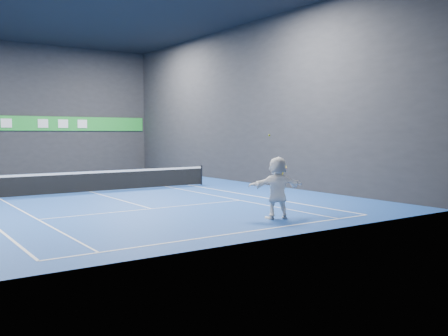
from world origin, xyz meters
TOP-DOWN VIEW (x-y plane):
  - ground at (0.00, 0.00)m, footprint 26.00×26.00m
  - ceiling at (0.00, 0.00)m, footprint 26.00×26.00m
  - wall_back at (0.00, 13.00)m, footprint 18.00×0.10m
  - wall_front at (0.00, -13.00)m, footprint 18.00×0.10m
  - wall_right at (9.00, 0.00)m, footprint 0.10×26.00m
  - baseline_near at (0.00, -11.89)m, footprint 10.98×0.08m
  - baseline_far at (0.00, 11.89)m, footprint 10.98×0.08m
  - sideline_doubles_right at (5.49, 0.00)m, footprint 0.08×23.78m
  - sideline_singles_right at (4.11, 0.00)m, footprint 0.06×23.78m
  - service_line_near at (0.00, -6.40)m, footprint 8.23×0.06m
  - service_line_far at (0.00, 6.40)m, footprint 8.23×0.06m
  - center_service_line at (0.00, 0.00)m, footprint 0.06×12.80m
  - player at (2.46, -10.68)m, footprint 2.00×1.15m
  - tennis_ball at (2.17, -10.62)m, footprint 0.07×0.07m
  - tennis_net at (0.00, 0.00)m, footprint 12.50×0.10m
  - sponsor_banner at (0.00, 12.93)m, footprint 17.64×0.11m
  - tennis_racket at (2.74, -10.64)m, footprint 0.43×0.41m

SIDE VIEW (x-z plane):
  - ground at x=0.00m, z-range 0.00..0.00m
  - baseline_near at x=0.00m, z-range 0.00..0.01m
  - baseline_far at x=0.00m, z-range 0.00..0.01m
  - sideline_doubles_right at x=5.49m, z-range 0.00..0.01m
  - sideline_singles_right at x=4.11m, z-range 0.00..0.01m
  - service_line_near at x=0.00m, z-range 0.00..0.01m
  - service_line_far at x=0.00m, z-range 0.00..0.01m
  - center_service_line at x=0.00m, z-range 0.00..0.01m
  - tennis_net at x=0.00m, z-range 0.00..1.07m
  - player at x=2.46m, z-range 0.00..2.05m
  - tennis_racket at x=2.74m, z-range 1.43..1.93m
  - tennis_ball at x=2.17m, z-range 2.72..2.79m
  - sponsor_banner at x=0.00m, z-range 3.00..4.00m
  - wall_back at x=0.00m, z-range 0.00..9.00m
  - wall_front at x=0.00m, z-range 0.00..9.00m
  - wall_right at x=9.00m, z-range 0.00..9.00m
  - ceiling at x=0.00m, z-range 9.00..9.00m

